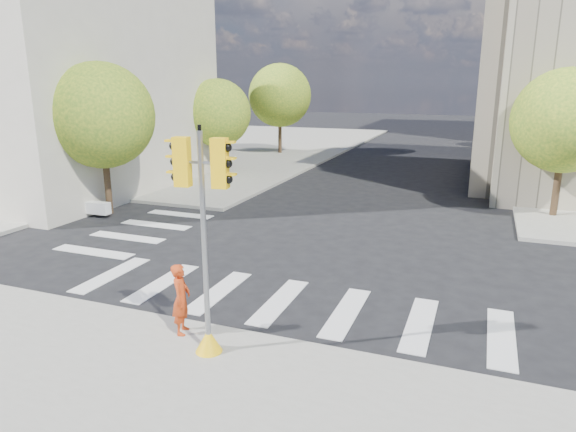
# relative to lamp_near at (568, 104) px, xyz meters

# --- Properties ---
(ground) EXTENTS (160.00, 160.00, 0.00)m
(ground) POSITION_rel_lamp_near_xyz_m (-8.00, -14.00, -4.58)
(ground) COLOR black
(ground) RESTS_ON ground
(sidewalk_far_left) EXTENTS (28.00, 40.00, 0.15)m
(sidewalk_far_left) POSITION_rel_lamp_near_xyz_m (-28.00, 12.00, -4.50)
(sidewalk_far_left) COLOR gray
(sidewalk_far_left) RESTS_ON ground
(classical_building) EXTENTS (19.00, 15.00, 12.70)m
(classical_building) POSITION_rel_lamp_near_xyz_m (-28.00, -6.00, 1.86)
(classical_building) COLOR beige
(classical_building) RESTS_ON ground
(tree_lw_near) EXTENTS (4.40, 4.40, 6.41)m
(tree_lw_near) POSITION_rel_lamp_near_xyz_m (-18.50, -10.00, -0.38)
(tree_lw_near) COLOR #382616
(tree_lw_near) RESTS_ON ground
(tree_lw_mid) EXTENTS (4.00, 4.00, 5.77)m
(tree_lw_mid) POSITION_rel_lamp_near_xyz_m (-18.50, 0.00, -0.82)
(tree_lw_mid) COLOR #382616
(tree_lw_mid) RESTS_ON ground
(tree_lw_far) EXTENTS (4.80, 4.80, 6.95)m
(tree_lw_far) POSITION_rel_lamp_near_xyz_m (-18.50, 10.00, -0.04)
(tree_lw_far) COLOR #382616
(tree_lw_far) RESTS_ON ground
(tree_re_near) EXTENTS (4.20, 4.20, 6.16)m
(tree_re_near) POSITION_rel_lamp_near_xyz_m (-0.50, -4.00, -0.53)
(tree_re_near) COLOR #382616
(tree_re_near) RESTS_ON ground
(tree_re_mid) EXTENTS (4.60, 4.60, 6.66)m
(tree_re_mid) POSITION_rel_lamp_near_xyz_m (-0.50, 8.00, -0.23)
(tree_re_mid) COLOR #382616
(tree_re_mid) RESTS_ON ground
(tree_re_far) EXTENTS (4.00, 4.00, 5.88)m
(tree_re_far) POSITION_rel_lamp_near_xyz_m (-0.50, 20.00, -0.71)
(tree_re_far) COLOR #382616
(tree_re_far) RESTS_ON ground
(lamp_near) EXTENTS (0.35, 0.18, 8.11)m
(lamp_near) POSITION_rel_lamp_near_xyz_m (0.00, 0.00, 0.00)
(lamp_near) COLOR black
(lamp_near) RESTS_ON sidewalk_far_right
(lamp_far) EXTENTS (0.35, 0.18, 8.11)m
(lamp_far) POSITION_rel_lamp_near_xyz_m (0.00, 14.00, 0.00)
(lamp_far) COLOR black
(lamp_far) RESTS_ON sidewalk_far_right
(traffic_signal) EXTENTS (1.08, 0.56, 4.67)m
(traffic_signal) POSITION_rel_lamp_near_xyz_m (-8.42, -19.13, -2.45)
(traffic_signal) COLOR yellow
(traffic_signal) RESTS_ON sidewalk_near
(photographer) EXTENTS (0.54, 0.67, 1.61)m
(photographer) POSITION_rel_lamp_near_xyz_m (-9.38, -18.60, -3.62)
(photographer) COLOR #C03912
(photographer) RESTS_ON sidewalk_near
(planter_wall) EXTENTS (6.01, 0.59, 0.50)m
(planter_wall) POSITION_rel_lamp_near_xyz_m (-21.00, -10.78, -4.18)
(planter_wall) COLOR white
(planter_wall) RESTS_ON sidewalk_left_near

